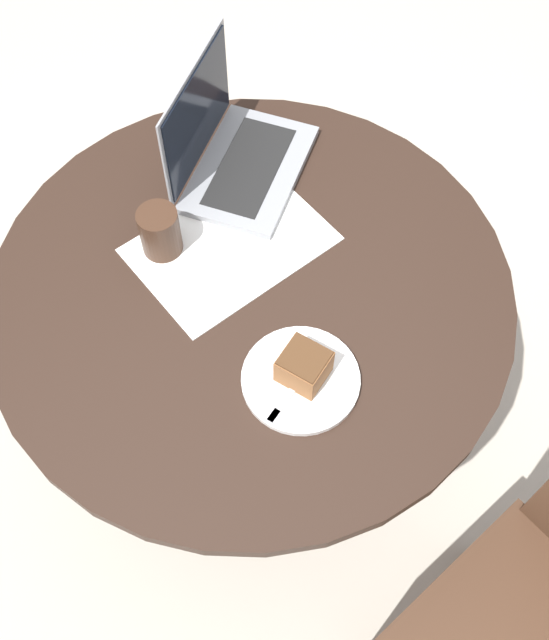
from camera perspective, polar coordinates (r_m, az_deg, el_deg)
name	(u,v)px	position (r m, az deg, el deg)	size (l,w,h in m)	color
ground_plane	(258,436)	(2.13, -1.27, -8.84)	(12.00, 12.00, 0.00)	#B7AD9E
dining_table	(253,332)	(1.60, -1.67, -0.94)	(1.02, 1.02, 0.77)	black
paper_document	(230,244)	(1.50, -3.38, 5.78)	(0.42, 0.34, 0.00)	white
plate	(301,379)	(1.33, 2.00, -4.53)	(0.21, 0.21, 0.01)	white
cake_slice	(302,367)	(1.30, 2.13, -3.58)	(0.11, 0.11, 0.07)	brown
fork	(290,393)	(1.31, 1.22, -5.56)	(0.16, 0.10, 0.00)	silver
coffee_glass	(160,232)	(1.47, -8.72, 6.65)	(0.08, 0.08, 0.11)	#3D2619
laptop	(234,153)	(1.59, -3.07, 12.57)	(0.38, 0.37, 0.24)	gray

